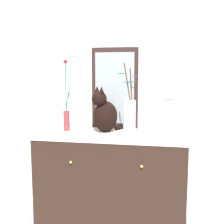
# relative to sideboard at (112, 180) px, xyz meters

# --- Properties ---
(wall_back) EXTENTS (4.40, 0.08, 2.60)m
(wall_back) POSITION_rel_sideboard_xyz_m (0.00, 0.34, 0.89)
(wall_back) COLOR silver
(wall_back) RESTS_ON ground_plane
(sideboard) EXTENTS (1.24, 0.56, 0.83)m
(sideboard) POSITION_rel_sideboard_xyz_m (0.00, 0.00, 0.00)
(sideboard) COLOR black
(sideboard) RESTS_ON ground_plane
(mirror_leaning) EXTENTS (0.42, 0.03, 0.73)m
(mirror_leaning) POSITION_rel_sideboard_xyz_m (-0.02, 0.25, 0.78)
(mirror_leaning) COLOR black
(mirror_leaning) RESTS_ON sideboard
(cat_sitting) EXTENTS (0.37, 0.37, 0.39)m
(cat_sitting) POSITION_rel_sideboard_xyz_m (-0.07, 0.04, 0.57)
(cat_sitting) COLOR black
(cat_sitting) RESTS_ON sideboard
(vase_slim_green) EXTENTS (0.07, 0.05, 0.62)m
(vase_slim_green) POSITION_rel_sideboard_xyz_m (-0.41, 0.04, 0.56)
(vase_slim_green) COLOR maroon
(vase_slim_green) RESTS_ON sideboard
(bowl_porcelain) EXTENTS (0.18, 0.18, 0.05)m
(bowl_porcelain) POSITION_rel_sideboard_xyz_m (0.16, -0.15, 0.44)
(bowl_porcelain) COLOR white
(bowl_porcelain) RESTS_ON sideboard
(vase_glass_clear) EXTENTS (0.17, 0.15, 0.52)m
(vase_glass_clear) POSITION_rel_sideboard_xyz_m (0.16, -0.15, 0.60)
(vase_glass_clear) COLOR silver
(vase_glass_clear) RESTS_ON bowl_porcelain
(jar_lidded_porcelain) EXTENTS (0.12, 0.12, 0.39)m
(jar_lidded_porcelain) POSITION_rel_sideboard_xyz_m (0.46, -0.07, 0.59)
(jar_lidded_porcelain) COLOR white
(jar_lidded_porcelain) RESTS_ON sideboard
(candle_pillar) EXTENTS (0.04, 0.04, 0.09)m
(candle_pillar) POSITION_rel_sideboard_xyz_m (0.30, -0.03, 0.45)
(candle_pillar) COLOR #F2EAC5
(candle_pillar) RESTS_ON sideboard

